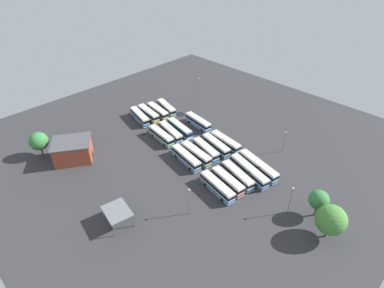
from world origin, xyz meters
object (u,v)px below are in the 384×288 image
(bus_row0_slot0, at_px, (258,166))
(bus_row1_slot0, at_px, (225,142))
(depot_building, at_px, (73,150))
(lamp_post_far_corner, at_px, (198,88))
(bus_row0_slot1, at_px, (249,171))
(lamp_post_near_entrance, at_px, (291,199))
(bus_row1_slot2, at_px, (206,150))
(bus_row2_slot0, at_px, (198,122))
(lamp_post_mid_lot, at_px, (285,141))
(bus_row2_slot2, at_px, (180,129))
(tree_west_edge, at_px, (319,200))
(maintenance_shelter, at_px, (117,211))
(bus_row0_slot3, at_px, (228,181))
(bus_row3_slot2, at_px, (158,111))
(tree_south_edge, at_px, (331,220))
(lamp_post_by_building, at_px, (189,201))
(bus_row1_slot4, at_px, (186,158))
(bus_row0_slot2, at_px, (237,176))
(bus_row3_slot1, at_px, (166,108))
(bus_row3_slot4, at_px, (140,116))
(bus_row2_slot4, at_px, (161,136))
(tree_east_edge, at_px, (39,141))
(bus_row3_slot3, at_px, (148,113))
(bus_row0_slot4, at_px, (217,187))
(bus_row1_slot3, at_px, (196,154))
(bus_row1_slot1, at_px, (216,145))
(bus_row2_slot3, at_px, (170,132))

(bus_row0_slot0, bearing_deg, bus_row1_slot0, -10.67)
(depot_building, distance_m, lamp_post_far_corner, 56.76)
(bus_row0_slot1, height_order, lamp_post_near_entrance, lamp_post_near_entrance)
(bus_row1_slot2, distance_m, bus_row2_slot0, 17.23)
(lamp_post_far_corner, bearing_deg, lamp_post_mid_lot, 170.54)
(bus_row1_slot0, height_order, bus_row2_slot2, same)
(bus_row1_slot2, height_order, tree_west_edge, tree_west_edge)
(maintenance_shelter, bearing_deg, bus_row0_slot3, -110.16)
(bus_row0_slot1, xyz_separation_m, bus_row3_slot2, (46.22, -4.45, -0.00))
(lamp_post_far_corner, bearing_deg, tree_west_edge, 158.52)
(bus_row3_slot2, relative_size, tree_south_edge, 1.29)
(bus_row2_slot0, xyz_separation_m, lamp_post_by_building, (-27.73, 31.91, 2.72))
(bus_row1_slot0, relative_size, lamp_post_far_corner, 1.27)
(bus_row0_slot3, height_order, lamp_post_by_building, lamp_post_by_building)
(bus_row0_slot1, height_order, bus_row2_slot0, same)
(maintenance_shelter, bearing_deg, lamp_post_far_corner, -62.50)
(bus_row1_slot0, distance_m, bus_row3_slot2, 31.94)
(bus_row1_slot0, relative_size, bus_row1_slot2, 1.06)
(bus_row0_slot1, bearing_deg, depot_building, 36.01)
(bus_row0_slot0, relative_size, bus_row2_slot0, 1.24)
(bus_row1_slot2, bearing_deg, bus_row1_slot4, 78.65)
(bus_row1_slot0, bearing_deg, bus_row0_slot2, 141.48)
(bus_row3_slot1, relative_size, bus_row3_slot4, 0.95)
(bus_row2_slot4, height_order, bus_row3_slot1, same)
(bus_row0_slot2, height_order, bus_row3_slot1, same)
(bus_row2_slot0, distance_m, bus_row2_slot4, 15.51)
(tree_east_edge, bearing_deg, bus_row3_slot3, -97.37)
(bus_row2_slot0, xyz_separation_m, bus_row3_slot1, (16.18, 0.94, -0.00))
(bus_row0_slot0, distance_m, lamp_post_mid_lot, 14.03)
(bus_row0_slot4, bearing_deg, bus_row3_slot1, -24.72)
(bus_row1_slot0, xyz_separation_m, depot_building, (29.20, 38.22, 1.46))
(bus_row2_slot0, distance_m, tree_west_edge, 51.59)
(tree_west_edge, bearing_deg, bus_row3_slot3, -1.19)
(bus_row0_slot2, distance_m, depot_building, 50.67)
(bus_row3_slot1, relative_size, tree_east_edge, 1.39)
(bus_row1_slot4, bearing_deg, bus_row1_slot0, -101.98)
(bus_row0_slot4, distance_m, bus_row2_slot4, 30.56)
(bus_row3_slot1, bearing_deg, bus_row1_slot3, 155.29)
(bus_row1_slot0, distance_m, bus_row2_slot2, 17.35)
(lamp_post_near_entrance, relative_size, tree_south_edge, 0.93)
(bus_row2_slot0, relative_size, tree_east_edge, 1.44)
(bus_row1_slot2, bearing_deg, bus_row2_slot4, 16.23)
(bus_row2_slot0, xyz_separation_m, bus_row2_slot4, (2.58, 15.30, -0.00))
(bus_row1_slot0, bearing_deg, tree_south_edge, 164.04)
(bus_row1_slot2, relative_size, tree_east_edge, 1.39)
(bus_row0_slot4, distance_m, bus_row1_slot1, 19.53)
(bus_row2_slot3, height_order, tree_west_edge, tree_west_edge)
(bus_row0_slot2, xyz_separation_m, bus_row1_slot0, (13.19, -10.50, 0.00))
(depot_building, distance_m, tree_east_edge, 10.97)
(bus_row0_slot4, relative_size, maintenance_shelter, 1.54)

